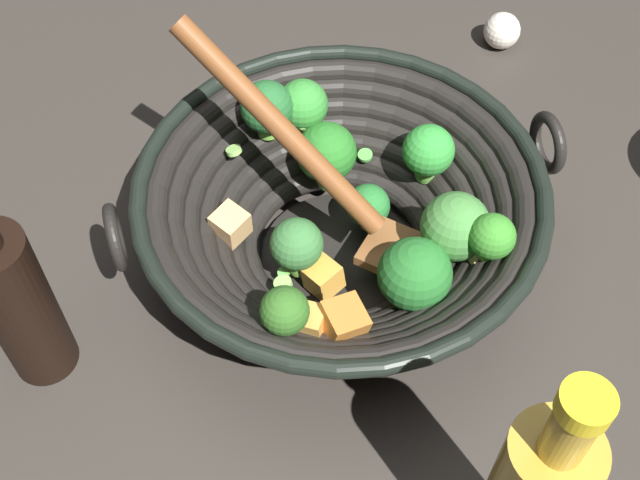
# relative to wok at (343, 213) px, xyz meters

# --- Properties ---
(ground_plane) EXTENTS (4.00, 4.00, 0.00)m
(ground_plane) POSITION_rel_wok_xyz_m (0.00, -0.00, -0.07)
(ground_plane) COLOR #332D28
(wok) EXTENTS (0.37, 0.34, 0.22)m
(wok) POSITION_rel_wok_xyz_m (0.00, 0.00, 0.00)
(wok) COLOR black
(wok) RESTS_ON ground
(soy_sauce_bottle) EXTENTS (0.05, 0.05, 0.21)m
(soy_sauce_bottle) POSITION_rel_wok_xyz_m (0.26, 0.06, 0.02)
(soy_sauce_bottle) COLOR black
(soy_sauce_bottle) RESTS_ON ground
(garlic_bulb) EXTENTS (0.04, 0.04, 0.04)m
(garlic_bulb) POSITION_rel_wok_xyz_m (-0.22, -0.26, -0.05)
(garlic_bulb) COLOR silver
(garlic_bulb) RESTS_ON ground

